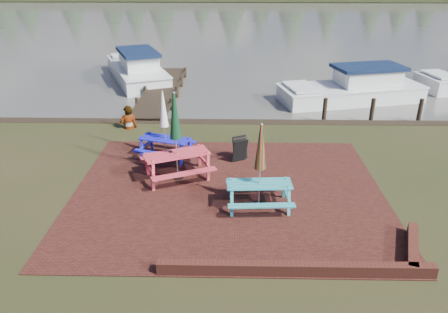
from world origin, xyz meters
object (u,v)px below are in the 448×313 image
(picnic_table_blue, at_px, (165,135))
(chalkboard, at_px, (240,149))
(picnic_table_teal, at_px, (260,180))
(picnic_table_red, at_px, (176,150))
(boat_jetty, at_px, (137,70))
(boat_near, at_px, (354,90))
(person, at_px, (127,106))
(jetty, at_px, (162,90))

(picnic_table_blue, xyz_separation_m, chalkboard, (2.53, -0.21, -0.39))
(picnic_table_teal, relative_size, picnic_table_red, 0.89)
(chalkboard, bearing_deg, boat_jetty, 90.25)
(picnic_table_red, xyz_separation_m, boat_jetty, (-3.77, 12.40, -0.55))
(picnic_table_red, distance_m, boat_near, 11.61)
(boat_near, distance_m, person, 11.04)
(boat_jetty, height_order, boat_near, boat_jetty)
(boat_jetty, bearing_deg, picnic_table_teal, -88.90)
(chalkboard, height_order, boat_near, boat_near)
(picnic_table_red, height_order, picnic_table_blue, picnic_table_red)
(picnic_table_teal, height_order, chalkboard, picnic_table_teal)
(chalkboard, distance_m, boat_jetty, 12.48)
(picnic_table_teal, bearing_deg, boat_jetty, 110.63)
(picnic_table_teal, height_order, picnic_table_red, picnic_table_red)
(picnic_table_red, xyz_separation_m, chalkboard, (1.95, 1.30, -0.54))
(picnic_table_teal, relative_size, picnic_table_blue, 1.04)
(picnic_table_teal, relative_size, jetty, 0.27)
(picnic_table_blue, distance_m, chalkboard, 2.57)
(picnic_table_blue, height_order, boat_near, picnic_table_blue)
(picnic_table_teal, xyz_separation_m, person, (-4.90, 5.93, 0.09))
(picnic_table_red, relative_size, chalkboard, 3.34)
(picnic_table_blue, xyz_separation_m, person, (-1.88, 2.73, 0.13))
(jetty, height_order, boat_jetty, boat_jetty)
(boat_jetty, bearing_deg, jetty, -81.16)
(boat_jetty, height_order, person, person)
(person, bearing_deg, picnic_table_red, 99.70)
(boat_jetty, xyz_separation_m, boat_near, (11.36, -3.63, -0.04))
(picnic_table_teal, bearing_deg, picnic_table_red, 142.09)
(boat_near, bearing_deg, chalkboard, 129.08)
(picnic_table_red, distance_m, chalkboard, 2.40)
(jetty, bearing_deg, picnic_table_blue, -80.38)
(chalkboard, bearing_deg, person, 119.30)
(chalkboard, height_order, boat_jetty, boat_jetty)
(picnic_table_teal, relative_size, person, 1.29)
(picnic_table_blue, bearing_deg, jetty, 117.16)
(jetty, bearing_deg, boat_jetty, 121.49)
(picnic_table_red, xyz_separation_m, boat_near, (7.59, 8.77, -0.59))
(boat_near, xyz_separation_m, person, (-10.06, -4.52, 0.58))
(picnic_table_teal, distance_m, picnic_table_blue, 4.40)
(boat_jetty, bearing_deg, boat_near, -40.38)
(chalkboard, height_order, jetty, chalkboard)
(jetty, distance_m, person, 5.23)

